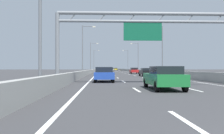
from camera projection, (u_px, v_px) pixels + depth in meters
name	position (u px, v px, depth m)	size (l,w,h in m)	color
ground_plane	(111.00, 71.00, 102.56)	(260.00, 260.00, 0.00)	#38383A
lane_dash_left_0	(187.00, 122.00, 6.07)	(0.16, 3.00, 0.01)	white
lane_dash_left_1	(136.00, 90.00, 15.06)	(0.16, 3.00, 0.01)	white
lane_dash_left_2	(124.00, 82.00, 24.05)	(0.16, 3.00, 0.01)	white
lane_dash_left_3	(118.00, 78.00, 33.05)	(0.16, 3.00, 0.01)	white
lane_dash_left_4	(114.00, 76.00, 42.04)	(0.16, 3.00, 0.01)	white
lane_dash_left_5	(112.00, 74.00, 51.03)	(0.16, 3.00, 0.01)	white
lane_dash_left_6	(111.00, 73.00, 60.02)	(0.16, 3.00, 0.01)	white
lane_dash_left_7	(110.00, 73.00, 69.02)	(0.16, 3.00, 0.01)	white
lane_dash_left_8	(109.00, 72.00, 78.01)	(0.16, 3.00, 0.01)	white
lane_dash_left_9	(108.00, 72.00, 87.00)	(0.16, 3.00, 0.01)	white
lane_dash_left_10	(108.00, 71.00, 95.99)	(0.16, 3.00, 0.01)	white
lane_dash_left_11	(107.00, 71.00, 104.99)	(0.16, 3.00, 0.01)	white
lane_dash_left_12	(107.00, 71.00, 113.98)	(0.16, 3.00, 0.01)	white
lane_dash_left_13	(106.00, 71.00, 122.97)	(0.16, 3.00, 0.01)	white
lane_dash_left_14	(106.00, 70.00, 131.96)	(0.16, 3.00, 0.01)	white
lane_dash_left_15	(106.00, 70.00, 140.96)	(0.16, 3.00, 0.01)	white
lane_dash_left_16	(106.00, 70.00, 149.95)	(0.16, 3.00, 0.01)	white
lane_dash_left_17	(105.00, 70.00, 158.94)	(0.16, 3.00, 0.01)	white
lane_dash_right_1	(193.00, 90.00, 15.21)	(0.16, 3.00, 0.01)	white
lane_dash_right_2	(159.00, 82.00, 24.20)	(0.16, 3.00, 0.01)	white
lane_dash_right_3	(144.00, 78.00, 33.19)	(0.16, 3.00, 0.01)	white
lane_dash_right_4	(135.00, 76.00, 42.18)	(0.16, 3.00, 0.01)	white
lane_dash_right_5	(129.00, 74.00, 51.18)	(0.16, 3.00, 0.01)	white
lane_dash_right_6	(125.00, 73.00, 60.17)	(0.16, 3.00, 0.01)	white
lane_dash_right_7	(122.00, 73.00, 69.16)	(0.16, 3.00, 0.01)	white
lane_dash_right_8	(120.00, 72.00, 78.15)	(0.16, 3.00, 0.01)	white
lane_dash_right_9	(118.00, 72.00, 87.15)	(0.16, 3.00, 0.01)	white
lane_dash_right_10	(117.00, 71.00, 96.14)	(0.16, 3.00, 0.01)	white
lane_dash_right_11	(115.00, 71.00, 105.13)	(0.16, 3.00, 0.01)	white
lane_dash_right_12	(114.00, 71.00, 114.12)	(0.16, 3.00, 0.01)	white
lane_dash_right_13	(113.00, 71.00, 123.12)	(0.16, 3.00, 0.01)	white
lane_dash_right_14	(113.00, 70.00, 132.11)	(0.16, 3.00, 0.01)	white
lane_dash_right_15	(112.00, 70.00, 141.10)	(0.16, 3.00, 0.01)	white
lane_dash_right_16	(111.00, 70.00, 150.09)	(0.16, 3.00, 0.01)	white
lane_dash_right_17	(111.00, 70.00, 159.09)	(0.16, 3.00, 0.01)	white
edge_line_left	(99.00, 72.00, 90.36)	(0.16, 176.00, 0.01)	white
edge_line_right	(127.00, 72.00, 90.78)	(0.16, 176.00, 0.01)	white
barrier_left	(96.00, 70.00, 112.27)	(0.45, 220.00, 0.95)	#9E9E99
barrier_right	(125.00, 70.00, 112.83)	(0.45, 220.00, 0.95)	#9E9E99
sign_gantry	(146.00, 29.00, 21.34)	(16.07, 0.36, 6.36)	gray
streetlamp_left_near	(44.00, 2.00, 14.59)	(2.58, 0.28, 9.50)	slate
streetlamp_left_mid	(84.00, 47.00, 45.89)	(2.58, 0.28, 9.50)	slate
streetlamp_right_mid	(161.00, 47.00, 46.50)	(2.58, 0.28, 9.50)	slate
streetlamp_left_far	(91.00, 55.00, 77.19)	(2.58, 0.28, 9.50)	slate
streetlamp_right_far	(137.00, 56.00, 77.80)	(2.58, 0.28, 9.50)	slate
streetlamp_left_distant	(94.00, 59.00, 108.50)	(2.58, 0.28, 9.50)	slate
streetlamp_right_distant	(127.00, 59.00, 109.10)	(2.58, 0.28, 9.50)	slate
yellow_car	(116.00, 69.00, 135.23)	(1.84, 4.55, 1.42)	yellow
red_car	(134.00, 71.00, 58.48)	(1.82, 4.31, 1.45)	red
green_car	(164.00, 77.00, 15.28)	(1.84, 4.56, 1.48)	#1E7A38
black_car	(146.00, 72.00, 40.27)	(1.80, 4.31, 1.36)	black
blue_car	(104.00, 74.00, 23.98)	(1.89, 4.62, 1.46)	#2347AD
silver_car	(112.00, 69.00, 105.45)	(1.80, 4.46, 1.41)	#A8ADB2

